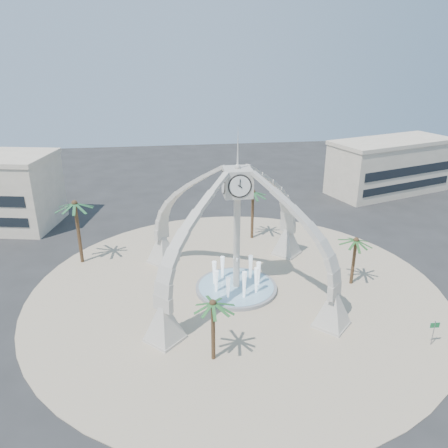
{
  "coord_description": "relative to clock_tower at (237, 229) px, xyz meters",
  "views": [
    {
      "loc": [
        -6.4,
        -36.94,
        22.17
      ],
      "look_at": [
        -0.93,
        2.0,
        6.26
      ],
      "focal_mm": 35.0,
      "sensor_mm": 36.0,
      "label": 1
    }
  ],
  "objects": [
    {
      "name": "building_ne",
      "position": [
        30.0,
        28.0,
        -2.18
      ],
      "size": [
        21.87,
        14.17,
        8.6
      ],
      "rotation": [
        0.0,
        0.0,
        0.31
      ],
      "color": "beige",
      "rests_on": "ground"
    },
    {
      "name": "palm_west",
      "position": [
        -15.98,
        8.28,
        0.35
      ],
      "size": [
        4.15,
        4.15,
        7.71
      ],
      "rotation": [
        0.0,
        0.0,
        -0.05
      ],
      "color": "brown",
      "rests_on": "ground"
    },
    {
      "name": "palm_north",
      "position": [
        4.03,
        12.18,
        -0.5
      ],
      "size": [
        4.45,
        4.45,
        6.81
      ],
      "rotation": [
        0.0,
        0.0,
        -0.19
      ],
      "color": "brown",
      "rests_on": "ground"
    },
    {
      "name": "palm_east",
      "position": [
        11.71,
        -0.43,
        -1.72
      ],
      "size": [
        4.46,
        4.46,
        5.48
      ],
      "rotation": [
        0.0,
        0.0,
        -0.39
      ],
      "color": "brown",
      "rests_on": "ground"
    },
    {
      "name": "fountain",
      "position": [
        0.0,
        0.0,
        -6.2
      ],
      "size": [
        8.0,
        8.0,
        3.62
      ],
      "color": "gray",
      "rests_on": "ground"
    },
    {
      "name": "ground",
      "position": [
        0.0,
        0.0,
        -6.49
      ],
      "size": [
        140.0,
        140.0,
        0.0
      ],
      "primitive_type": "plane",
      "color": "#282828",
      "rests_on": "ground"
    },
    {
      "name": "palm_south",
      "position": [
        -3.43,
        -9.93,
        -1.57
      ],
      "size": [
        4.41,
        4.41,
        5.62
      ],
      "rotation": [
        0.0,
        0.0,
        0.41
      ],
      "color": "brown",
      "rests_on": "ground"
    },
    {
      "name": "street_sign",
      "position": [
        14.05,
        -10.73,
        -4.85
      ],
      "size": [
        0.84,
        0.07,
        2.29
      ],
      "rotation": [
        0.0,
        0.0,
        -0.04
      ],
      "color": "slate",
      "rests_on": "ground"
    },
    {
      "name": "clock_tower",
      "position": [
        0.0,
        0.0,
        0.0
      ],
      "size": [
        17.94,
        17.94,
        16.3
      ],
      "color": "beige",
      "rests_on": "ground"
    },
    {
      "name": "plaza",
      "position": [
        0.0,
        0.0,
        -6.46
      ],
      "size": [
        40.0,
        40.0,
        0.06
      ],
      "primitive_type": "cylinder",
      "color": "tan",
      "rests_on": "ground"
    }
  ]
}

